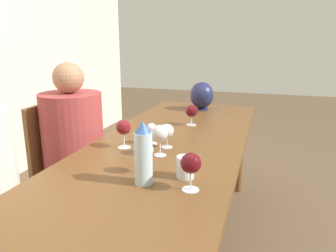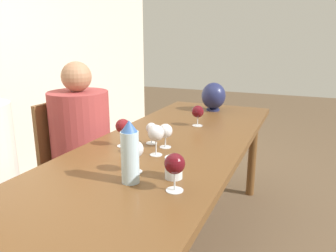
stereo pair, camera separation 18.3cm
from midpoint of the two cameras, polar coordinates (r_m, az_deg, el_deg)
The scene contains 13 objects.
dining_table at distance 1.71m, azimuth 0.53°, elevation -7.09°, with size 2.80×0.84×0.77m.
water_bottle at distance 1.32m, azimuth -2.71°, elevation -4.75°, with size 0.07×0.07×0.26m.
water_tumbler at distance 1.39m, azimuth 4.79°, elevation -7.30°, with size 0.08×0.08×0.09m.
vase at distance 2.72m, azimuth 9.84°, elevation 5.14°, with size 0.20×0.20×0.23m.
wine_glass_0 at distance 1.76m, azimuth 2.52°, elevation -0.98°, with size 0.08×0.08×0.13m.
wine_glass_2 at distance 1.83m, azimuth -0.05°, elevation -0.56°, with size 0.06×0.06×0.12m.
wine_glass_3 at distance 1.43m, azimuth -2.13°, elevation -4.22°, with size 0.08×0.08×0.15m.
wine_glass_4 at distance 1.78m, azimuth -4.97°, elevation -0.17°, with size 0.08×0.08×0.15m.
wine_glass_5 at distance 2.22m, azimuth 7.56°, elevation 2.42°, with size 0.08×0.08×0.14m.
wine_glass_6 at distance 1.26m, azimuth 5.38°, elevation -6.75°, with size 0.08×0.08×0.15m.
wine_glass_7 at distance 1.63m, azimuth 1.07°, elevation -1.34°, with size 0.08×0.08×0.16m.
chair_far at distance 2.38m, azimuth -13.93°, elevation -6.36°, with size 0.44×0.44×0.93m.
person_far at distance 2.28m, azimuth -12.34°, elevation -3.46°, with size 0.40×0.40×1.20m.
Camera 2 is at (-1.44, -0.69, 1.34)m, focal length 35.00 mm.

